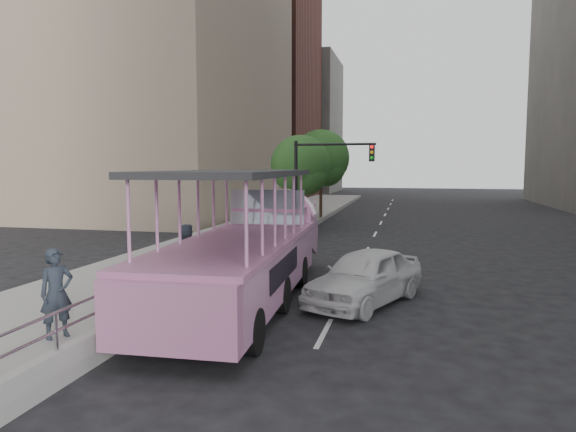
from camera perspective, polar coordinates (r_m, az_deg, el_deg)
name	(u,v)px	position (r m, az deg, el deg)	size (l,w,h in m)	color
ground	(300,307)	(14.43, 1.37, -10.12)	(160.00, 160.00, 0.00)	black
sidewalk	(228,243)	(25.40, -6.66, -2.96)	(5.50, 80.00, 0.30)	#979792
kerb_wall	(220,271)	(17.05, -7.57, -6.05)	(0.24, 30.00, 0.36)	#A2A29D
guardrail	(220,251)	(16.93, -7.60, -3.85)	(0.07, 22.00, 0.71)	#A2A2A7
duck_boat	(249,252)	(15.09, -4.31, -3.97)	(3.29, 11.52, 3.79)	black
car	(365,276)	(14.83, 8.57, -6.63)	(1.85, 4.58, 1.56)	silver
pedestrian_near	(57,293)	(11.88, -24.32, -7.83)	(0.69, 0.46, 1.90)	#242B35
pedestrian_far	(186,251)	(16.95, -11.24, -3.81)	(0.85, 0.55, 1.74)	#242B35
parking_sign	(251,224)	(19.35, -4.10, -0.86)	(0.25, 0.59, 2.77)	black
traffic_signal	(319,174)	(26.49, 3.41, 4.70)	(4.20, 0.32, 5.20)	black
street_tree_near	(302,167)	(30.16, 1.54, 5.42)	(3.52, 3.52, 5.72)	#3E271C
street_tree_far	(322,160)	(36.02, 3.83, 6.21)	(3.97, 3.97, 6.45)	#3E271C
midrise_brick	(239,92)	(65.66, -5.46, 13.52)	(18.00, 16.00, 26.00)	brown
midrise_stone_b	(285,126)	(80.09, -0.31, 9.95)	(16.00, 14.00, 20.00)	slate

